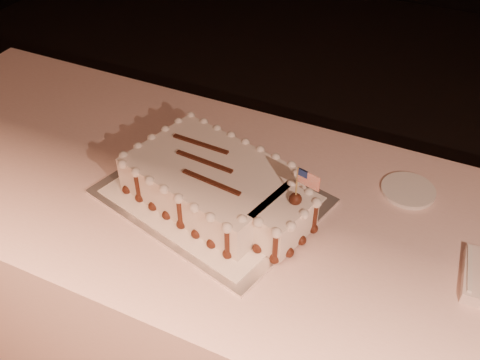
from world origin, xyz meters
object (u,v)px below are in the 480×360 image
at_px(banquet_table, 262,304).
at_px(cake_board, 211,196).
at_px(sheet_cake, 219,185).
at_px(side_plate, 408,190).

relative_size(banquet_table, cake_board, 4.64).
distance_m(cake_board, sheet_cake, 0.06).
height_order(banquet_table, sheet_cake, sheet_cake).
height_order(cake_board, sheet_cake, sheet_cake).
bearing_deg(sheet_cake, banquet_table, 9.40).
bearing_deg(sheet_cake, cake_board, 165.66).
bearing_deg(cake_board, sheet_cake, 0.14).
height_order(sheet_cake, side_plate, sheet_cake).
height_order(banquet_table, cake_board, cake_board).
xyz_separation_m(cake_board, sheet_cake, (0.03, -0.01, 0.05)).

